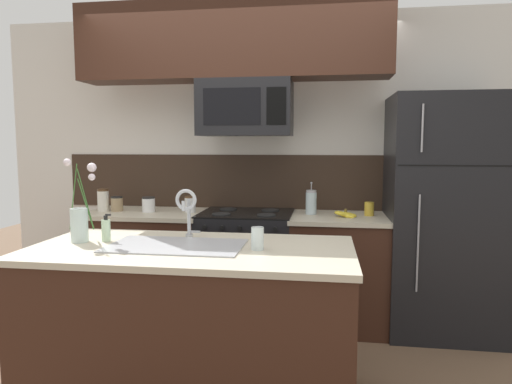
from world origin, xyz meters
TOP-DOWN VIEW (x-y plane):
  - ground_plane at (0.00, 0.00)m, footprint 10.00×10.00m
  - rear_partition at (0.30, 1.28)m, footprint 5.20×0.10m
  - splash_band at (0.00, 1.22)m, footprint 3.45×0.01m
  - back_counter_left at (-0.86, 0.90)m, footprint 1.00×0.65m
  - back_counter_right at (0.76, 0.90)m, footprint 0.78×0.65m
  - stove_range at (0.00, 0.90)m, footprint 0.76×0.64m
  - microwave at (0.00, 0.88)m, footprint 0.74×0.40m
  - upper_cabinet_band at (-0.11, 0.85)m, footprint 2.48×0.34m
  - refrigerator at (1.56, 0.92)m, footprint 0.86×0.74m
  - storage_jar_tall at (-1.25, 0.88)m, footprint 0.10×0.10m
  - storage_jar_medium at (-1.13, 0.89)m, footprint 0.10×0.10m
  - storage_jar_short at (-0.84, 0.89)m, footprint 0.11×0.11m
  - storage_jar_squat at (-0.49, 0.92)m, footprint 0.09×0.09m
  - banana_bunch at (0.81, 0.84)m, footprint 0.19×0.12m
  - french_press at (0.53, 0.96)m, footprint 0.09×0.09m
  - coffee_tin at (1.00, 0.95)m, footprint 0.08×0.08m
  - island_counter at (-0.10, -0.35)m, footprint 1.82×0.88m
  - kitchen_sink at (-0.19, -0.35)m, footprint 0.76×0.44m
  - sink_faucet at (-0.19, -0.13)m, footprint 0.14×0.14m
  - dish_soap_bottle at (-0.64, -0.28)m, footprint 0.06×0.05m
  - drinking_glass at (0.28, -0.37)m, footprint 0.07×0.07m
  - flower_vase at (-0.79, -0.31)m, footprint 0.19×0.15m

SIDE VIEW (x-z plane):
  - ground_plane at x=0.00m, z-range 0.00..0.00m
  - island_counter at x=-0.10m, z-range 0.00..0.91m
  - back_counter_left at x=-0.86m, z-range 0.00..0.91m
  - back_counter_right at x=0.76m, z-range 0.00..0.91m
  - stove_range at x=0.00m, z-range 0.00..0.93m
  - kitchen_sink at x=-0.19m, z-range 0.76..0.92m
  - refrigerator at x=1.56m, z-range 0.00..1.86m
  - banana_bunch at x=0.81m, z-range 0.89..0.97m
  - coffee_tin at x=1.00m, z-range 0.91..1.02m
  - drinking_glass at x=0.28m, z-range 0.91..1.04m
  - storage_jar_medium at x=-1.13m, z-range 0.91..1.04m
  - storage_jar_short at x=-0.84m, z-range 0.91..1.04m
  - storage_jar_squat at x=-0.49m, z-range 0.91..1.05m
  - dish_soap_bottle at x=-0.64m, z-range 0.90..1.06m
  - storage_jar_tall at x=-1.25m, z-range 0.91..1.10m
  - french_press at x=0.53m, z-range 0.88..1.14m
  - flower_vase at x=-0.79m, z-range 0.79..1.28m
  - sink_faucet at x=-0.19m, z-range 0.95..1.26m
  - splash_band at x=0.00m, z-range 0.91..1.39m
  - rear_partition at x=0.30m, z-range 0.00..2.60m
  - microwave at x=0.00m, z-range 1.55..1.99m
  - upper_cabinet_band at x=-0.11m, z-range 1.99..2.59m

